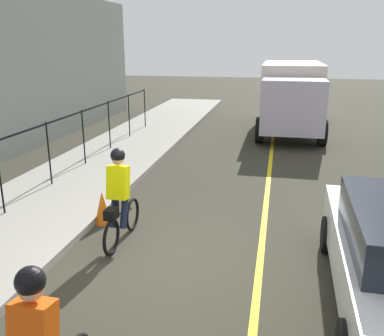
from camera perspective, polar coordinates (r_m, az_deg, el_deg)
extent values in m
plane|color=#333126|center=(7.42, -3.60, -12.42)|extent=(80.00, 80.00, 0.00)
cube|color=yellow|center=(7.20, 9.13, -13.54)|extent=(36.00, 0.12, 0.01)
cylinder|color=black|center=(9.51, -24.70, -1.09)|extent=(0.04, 0.04, 1.60)
cylinder|color=black|center=(11.05, -18.90, 1.89)|extent=(0.04, 0.04, 1.60)
cylinder|color=black|center=(12.70, -14.55, 4.10)|extent=(0.04, 0.04, 1.60)
cylinder|color=black|center=(14.42, -11.21, 5.78)|extent=(0.04, 0.04, 1.60)
cylinder|color=black|center=(16.19, -8.57, 7.09)|extent=(0.04, 0.04, 1.60)
cylinder|color=black|center=(18.00, -6.45, 8.12)|extent=(0.04, 0.04, 1.60)
torus|color=black|center=(8.46, -8.12, -6.25)|extent=(0.66, 0.07, 0.66)
torus|color=black|center=(7.58, -10.93, -9.23)|extent=(0.66, 0.07, 0.66)
cube|color=black|center=(7.92, -9.53, -6.01)|extent=(0.93, 0.05, 0.24)
cylinder|color=black|center=(7.73, -9.99, -5.40)|extent=(0.03, 0.03, 0.35)
cube|color=#E6E204|center=(7.61, -10.03, -1.95)|extent=(0.35, 0.37, 0.63)
sphere|color=tan|center=(7.53, -10.05, 1.20)|extent=(0.22, 0.22, 0.22)
sphere|color=black|center=(7.51, -10.07, 1.71)|extent=(0.26, 0.26, 0.26)
cylinder|color=#191E38|center=(7.81, -10.57, -5.59)|extent=(0.34, 0.13, 0.65)
cylinder|color=#191E38|center=(7.74, -9.20, -5.73)|extent=(0.34, 0.13, 0.65)
cube|color=black|center=(7.45, -10.95, -6.16)|extent=(0.24, 0.20, 0.18)
cube|color=#E44E0B|center=(4.10, -20.81, -20.44)|extent=(0.35, 0.37, 0.63)
sphere|color=tan|center=(3.90, -21.06, -15.07)|extent=(0.22, 0.22, 0.22)
sphere|color=black|center=(3.86, -21.17, -14.19)|extent=(0.26, 0.26, 0.26)
cylinder|color=black|center=(7.95, 18.05, -8.59)|extent=(0.65, 0.24, 0.64)
cube|color=silver|center=(18.91, 13.34, 10.28)|extent=(4.76, 2.40, 2.30)
cube|color=silver|center=(15.54, 13.52, 8.21)|extent=(1.82, 2.21, 1.90)
cylinder|color=black|center=(15.91, 17.32, 4.62)|extent=(0.96, 0.30, 0.96)
cylinder|color=black|center=(15.84, 9.22, 5.12)|extent=(0.96, 0.30, 0.96)
cylinder|color=black|center=(20.17, 16.26, 7.13)|extent=(0.96, 0.30, 0.96)
cylinder|color=black|center=(20.11, 9.85, 7.53)|extent=(0.96, 0.30, 0.96)
cone|color=orange|center=(8.85, -12.07, -5.30)|extent=(0.36, 0.36, 0.69)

